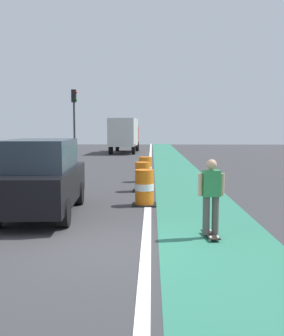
# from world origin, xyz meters

# --- Properties ---
(ground_plane) EXTENTS (100.00, 100.00, 0.00)m
(ground_plane) POSITION_xyz_m (0.00, 0.00, 0.00)
(ground_plane) COLOR #38383A
(bike_lane_strip) EXTENTS (2.50, 80.00, 0.01)m
(bike_lane_strip) POSITION_xyz_m (2.40, 12.00, 0.00)
(bike_lane_strip) COLOR #2D755B
(bike_lane_strip) RESTS_ON ground
(lane_divider_stripe) EXTENTS (0.20, 80.00, 0.01)m
(lane_divider_stripe) POSITION_xyz_m (0.90, 12.00, 0.01)
(lane_divider_stripe) COLOR silver
(lane_divider_stripe) RESTS_ON ground
(skateboarder_on_lane) EXTENTS (0.57, 0.82, 1.69)m
(skateboarder_on_lane) POSITION_xyz_m (2.27, 0.80, 0.91)
(skateboarder_on_lane) COLOR black
(skateboarder_on_lane) RESTS_ON ground
(parked_suv_nearest) EXTENTS (2.12, 4.70, 2.04)m
(parked_suv_nearest) POSITION_xyz_m (-1.98, 3.01, 1.04)
(parked_suv_nearest) COLOR black
(parked_suv_nearest) RESTS_ON ground
(traffic_barrel_front) EXTENTS (0.73, 0.73, 1.09)m
(traffic_barrel_front) POSITION_xyz_m (0.79, 4.37, 0.53)
(traffic_barrel_front) COLOR orange
(traffic_barrel_front) RESTS_ON ground
(traffic_barrel_mid) EXTENTS (0.73, 0.73, 1.09)m
(traffic_barrel_mid) POSITION_xyz_m (0.67, 7.09, 0.53)
(traffic_barrel_mid) COLOR orange
(traffic_barrel_mid) RESTS_ON ground
(traffic_barrel_back) EXTENTS (0.73, 0.73, 1.09)m
(traffic_barrel_back) POSITION_xyz_m (0.72, 9.75, 0.53)
(traffic_barrel_back) COLOR orange
(traffic_barrel_back) RESTS_ON ground
(delivery_truck_down_block) EXTENTS (2.55, 7.67, 3.23)m
(delivery_truck_down_block) POSITION_xyz_m (-1.59, 30.37, 1.85)
(delivery_truck_down_block) COLOR beige
(delivery_truck_down_block) RESTS_ON ground
(traffic_light_corner) EXTENTS (0.41, 0.32, 5.10)m
(traffic_light_corner) POSITION_xyz_m (-4.59, 21.16, 3.50)
(traffic_light_corner) COLOR #2D2D2D
(traffic_light_corner) RESTS_ON ground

